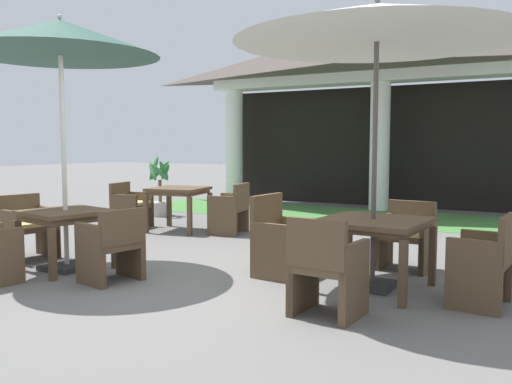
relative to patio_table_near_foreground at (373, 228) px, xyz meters
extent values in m
plane|color=slate|center=(-1.98, -0.86, -0.65)|extent=(60.00, 60.00, 0.00)
cylinder|color=white|center=(-5.86, 6.76, 0.80)|extent=(0.45, 0.45, 2.89)
cylinder|color=white|center=(-1.98, 6.76, 0.80)|extent=(0.45, 0.45, 2.89)
cube|color=white|center=(-1.98, 6.76, 2.37)|extent=(8.57, 0.70, 0.24)
pyramid|color=#514742|center=(-1.98, 6.76, 3.04)|extent=(8.97, 2.64, 1.12)
cube|color=black|center=(-1.98, 7.66, 0.80)|extent=(8.37, 0.16, 2.89)
cube|color=#47843D|center=(-1.98, 5.49, -0.64)|extent=(10.77, 2.60, 0.01)
cube|color=brown|center=(0.00, 0.00, 0.06)|extent=(1.10, 1.10, 0.05)
cube|color=brown|center=(0.00, 0.00, 0.01)|extent=(1.01, 1.01, 0.05)
cube|color=brown|center=(-0.51, -0.45, -0.33)|extent=(0.07, 0.07, 0.63)
cube|color=brown|center=(0.45, -0.51, -0.33)|extent=(0.07, 0.07, 0.63)
cube|color=brown|center=(-0.45, 0.51, -0.33)|extent=(0.07, 0.07, 0.63)
cube|color=brown|center=(0.51, 0.45, -0.33)|extent=(0.07, 0.07, 0.63)
cube|color=#2D2D2D|center=(0.00, 0.00, -0.61)|extent=(0.42, 0.42, 0.08)
cylinder|color=#4C4742|center=(0.00, 0.00, 0.69)|extent=(0.05, 0.05, 2.68)
cone|color=white|center=(0.00, 0.00, 2.07)|extent=(2.90, 2.90, 0.38)
sphere|color=#4C4742|center=(0.00, 0.00, 2.29)|extent=(0.06, 0.06, 0.06)
cube|color=brown|center=(0.07, 1.05, -0.24)|extent=(0.61, 0.55, 0.07)
cube|color=#E0CC7F|center=(0.07, 1.05, -0.18)|extent=(0.56, 0.50, 0.05)
cube|color=brown|center=(0.09, 1.28, -0.02)|extent=(0.58, 0.10, 0.38)
cube|color=brown|center=(0.34, 1.03, -0.32)|extent=(0.09, 0.51, 0.65)
cube|color=brown|center=(-0.20, 1.07, -0.32)|extent=(0.09, 0.51, 0.65)
cube|color=brown|center=(0.32, 0.80, -0.46)|extent=(0.06, 0.06, 0.37)
cube|color=brown|center=(-0.20, 0.84, -0.46)|extent=(0.06, 0.06, 0.37)
cube|color=brown|center=(0.35, 1.25, -0.46)|extent=(0.06, 0.06, 0.37)
cube|color=brown|center=(-0.17, 1.29, -0.46)|extent=(0.06, 0.06, 0.37)
cube|color=brown|center=(-1.05, 0.07, -0.22)|extent=(0.58, 0.65, 0.07)
cube|color=#E0CC7F|center=(-1.05, 0.07, -0.16)|extent=(0.54, 0.60, 0.05)
cube|color=brown|center=(-1.30, 0.09, 0.05)|extent=(0.10, 0.62, 0.46)
cube|color=brown|center=(-1.03, 0.36, -0.33)|extent=(0.54, 0.10, 0.64)
cube|color=brown|center=(-1.07, -0.22, -0.33)|extent=(0.54, 0.10, 0.64)
cube|color=brown|center=(-0.79, 0.34, -0.45)|extent=(0.06, 0.06, 0.39)
cube|color=brown|center=(-0.82, -0.22, -0.45)|extent=(0.06, 0.06, 0.39)
cube|color=brown|center=(-1.27, 0.37, -0.45)|extent=(0.06, 0.06, 0.39)
cube|color=brown|center=(-1.31, -0.19, -0.45)|extent=(0.06, 0.06, 0.39)
cube|color=brown|center=(-0.07, -1.05, -0.21)|extent=(0.58, 0.55, 0.07)
cube|color=#E0CC7F|center=(-0.07, -1.05, -0.15)|extent=(0.53, 0.51, 0.05)
cube|color=brown|center=(-0.09, -1.28, 0.03)|extent=(0.54, 0.10, 0.42)
cube|color=brown|center=(-0.32, -1.03, -0.31)|extent=(0.10, 0.52, 0.67)
cube|color=brown|center=(0.18, -1.06, -0.31)|extent=(0.10, 0.52, 0.67)
cube|color=brown|center=(-0.30, -0.80, -0.45)|extent=(0.06, 0.06, 0.40)
cube|color=brown|center=(0.19, -0.84, -0.45)|extent=(0.06, 0.06, 0.40)
cube|color=brown|center=(-0.33, -1.26, -0.45)|extent=(0.06, 0.06, 0.40)
cube|color=brown|center=(0.15, -1.29, -0.45)|extent=(0.06, 0.06, 0.40)
cube|color=brown|center=(1.05, -0.07, -0.23)|extent=(0.52, 0.64, 0.07)
cube|color=#E0CC7F|center=(1.05, -0.07, -0.17)|extent=(0.48, 0.59, 0.05)
cube|color=brown|center=(1.27, -0.09, 0.01)|extent=(0.10, 0.61, 0.41)
cube|color=brown|center=(1.03, -0.35, -0.31)|extent=(0.48, 0.09, 0.66)
cube|color=brown|center=(1.07, 0.21, -0.31)|extent=(0.48, 0.09, 0.66)
cube|color=brown|center=(0.82, -0.33, -0.45)|extent=(0.06, 0.06, 0.38)
cube|color=brown|center=(0.85, 0.22, -0.45)|extent=(0.06, 0.06, 0.38)
cube|color=brown|center=(1.24, -0.36, -0.45)|extent=(0.06, 0.06, 0.38)
cube|color=brown|center=(1.28, 0.19, -0.45)|extent=(0.06, 0.06, 0.38)
cube|color=brown|center=(-3.49, -0.92, 0.05)|extent=(1.04, 1.04, 0.05)
cube|color=brown|center=(-3.49, -0.92, -0.02)|extent=(0.95, 0.95, 0.07)
cube|color=brown|center=(-3.97, -1.24, -0.35)|extent=(0.08, 0.08, 0.59)
cube|color=brown|center=(-3.17, -1.40, -0.35)|extent=(0.08, 0.08, 0.59)
cube|color=brown|center=(-3.81, -0.45, -0.35)|extent=(0.08, 0.08, 0.59)
cube|color=brown|center=(-3.01, -0.60, -0.35)|extent=(0.08, 0.08, 0.59)
cube|color=#2D2D2D|center=(-3.49, -0.92, -0.61)|extent=(0.50, 0.50, 0.06)
cylinder|color=beige|center=(-3.49, -0.92, 0.70)|extent=(0.06, 0.06, 2.70)
cone|color=#33594C|center=(-3.49, -0.92, 2.10)|extent=(2.30, 2.30, 0.41)
sphere|color=beige|center=(-3.49, -0.92, 2.33)|extent=(0.06, 0.06, 0.06)
cube|color=brown|center=(-4.39, -0.74, -0.24)|extent=(0.65, 0.66, 0.07)
cube|color=#E0CC7F|center=(-4.39, -0.74, -0.18)|extent=(0.60, 0.60, 0.05)
cube|color=brown|center=(-4.64, -0.69, -0.01)|extent=(0.17, 0.56, 0.39)
cube|color=brown|center=(-4.34, -0.49, -0.31)|extent=(0.55, 0.17, 0.66)
cube|color=brown|center=(-4.44, -1.00, -0.31)|extent=(0.55, 0.17, 0.66)
cube|color=brown|center=(-4.10, -0.55, -0.46)|extent=(0.07, 0.07, 0.37)
cube|color=brown|center=(-4.20, -1.04, -0.46)|extent=(0.07, 0.07, 0.37)
cube|color=brown|center=(-4.58, -0.45, -0.46)|extent=(0.07, 0.07, 0.37)
cube|color=brown|center=(-4.68, -0.94, -0.46)|extent=(0.07, 0.07, 0.37)
cube|color=brown|center=(-3.86, -1.54, -0.47)|extent=(0.07, 0.07, 0.36)
cube|color=brown|center=(-3.39, -1.63, -0.47)|extent=(0.07, 0.07, 0.36)
cube|color=brown|center=(-2.59, -1.10, -0.24)|extent=(0.58, 0.64, 0.07)
cube|color=#E0CC7F|center=(-2.59, -1.10, -0.18)|extent=(0.54, 0.59, 0.05)
cube|color=brown|center=(-2.38, -1.14, -0.02)|extent=(0.17, 0.56, 0.38)
cube|color=brown|center=(-2.64, -1.36, -0.31)|extent=(0.49, 0.15, 0.66)
cube|color=brown|center=(-2.54, -0.85, -0.31)|extent=(0.49, 0.15, 0.66)
cube|color=brown|center=(-2.85, -1.31, -0.46)|extent=(0.07, 0.07, 0.37)
cube|color=brown|center=(-2.75, -0.81, -0.46)|extent=(0.07, 0.07, 0.37)
cube|color=brown|center=(-2.43, -1.39, -0.46)|extent=(0.07, 0.07, 0.37)
cube|color=brown|center=(-2.34, -0.90, -0.46)|extent=(0.07, 0.07, 0.37)
cube|color=brown|center=(-4.12, 2.10, 0.08)|extent=(1.03, 1.03, 0.05)
cube|color=brown|center=(-4.12, 2.10, 0.03)|extent=(0.95, 0.95, 0.06)
cube|color=brown|center=(-4.45, 1.63, -0.32)|extent=(0.08, 0.08, 0.64)
cube|color=brown|center=(-3.64, 1.77, -0.32)|extent=(0.08, 0.08, 0.64)
cube|color=brown|center=(-4.60, 2.43, -0.32)|extent=(0.08, 0.08, 0.64)
cube|color=brown|center=(-3.79, 2.58, -0.32)|extent=(0.08, 0.08, 0.64)
cube|color=brown|center=(-3.20, 2.27, -0.22)|extent=(0.61, 0.69, 0.07)
cube|color=#E0CC7F|center=(-3.20, 2.27, -0.16)|extent=(0.56, 0.63, 0.05)
cube|color=brown|center=(-2.97, 2.31, 0.01)|extent=(0.17, 0.61, 0.39)
cube|color=brown|center=(-3.15, 1.99, -0.32)|extent=(0.51, 0.15, 0.66)
cube|color=brown|center=(-3.25, 2.55, -0.32)|extent=(0.51, 0.15, 0.66)
cube|color=brown|center=(-3.37, 1.96, -0.45)|extent=(0.07, 0.07, 0.39)
cube|color=brown|center=(-3.47, 2.50, -0.45)|extent=(0.07, 0.07, 0.39)
cube|color=brown|center=(-2.93, 2.04, -0.45)|extent=(0.07, 0.07, 0.39)
cube|color=brown|center=(-3.02, 2.58, -0.45)|extent=(0.07, 0.07, 0.39)
cube|color=brown|center=(-5.04, 1.94, -0.25)|extent=(0.63, 0.68, 0.07)
cube|color=#E0CC7F|center=(-5.04, 1.94, -0.19)|extent=(0.58, 0.62, 0.05)
cube|color=brown|center=(-5.28, 1.89, -0.02)|extent=(0.16, 0.59, 0.39)
cube|color=brown|center=(-5.09, 2.21, -0.33)|extent=(0.54, 0.15, 0.63)
cube|color=brown|center=(-4.99, 1.67, -0.33)|extent=(0.54, 0.15, 0.63)
cube|color=brown|center=(-4.85, 2.24, -0.47)|extent=(0.07, 0.07, 0.36)
cube|color=brown|center=(-4.76, 1.72, -0.47)|extent=(0.07, 0.07, 0.36)
cube|color=brown|center=(-5.32, 2.16, -0.47)|extent=(0.07, 0.07, 0.36)
cube|color=brown|center=(-5.23, 1.63, -0.47)|extent=(0.07, 0.07, 0.36)
cylinder|color=#B2AD9E|center=(-5.69, 3.51, -0.50)|extent=(0.48, 0.48, 0.29)
cylinder|color=brown|center=(-5.69, 3.51, -0.12)|extent=(0.07, 0.07, 0.47)
ellipsoid|color=#387F42|center=(-5.58, 3.51, 0.31)|extent=(0.11, 0.32, 0.44)
ellipsoid|color=#387F42|center=(-5.65, 3.64, 0.28)|extent=(0.36, 0.21, 0.39)
ellipsoid|color=#387F42|center=(-5.80, 3.66, 0.30)|extent=(0.41, 0.35, 0.45)
ellipsoid|color=#387F42|center=(-5.84, 3.50, 0.35)|extent=(0.13, 0.39, 0.54)
ellipsoid|color=#387F42|center=(-5.77, 3.38, 0.30)|extent=(0.39, 0.28, 0.44)
ellipsoid|color=#387F42|center=(-5.58, 3.38, 0.28)|extent=(0.39, 0.34, 0.41)
camera|label=1|loc=(1.68, -5.45, 0.86)|focal=38.30mm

